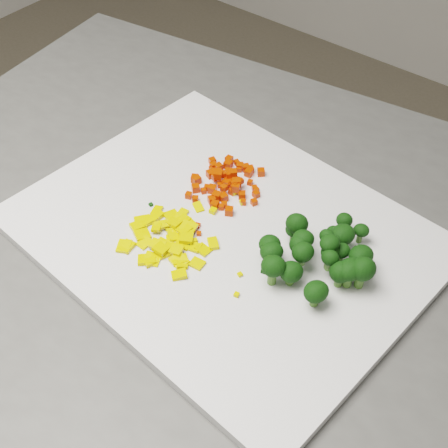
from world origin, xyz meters
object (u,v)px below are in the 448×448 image
Objects in this scene: counter_block at (239,414)px; cutting_board at (224,233)px; pepper_pile at (171,233)px; carrot_pile at (225,178)px; broccoli_pile at (318,243)px.

cutting_board is at bearing -153.50° from counter_block.
counter_block is 0.48m from pepper_pile.
pepper_pile is at bearing -86.66° from carrot_pile.
pepper_pile is at bearing -153.52° from broccoli_pile.
broccoli_pile is at bearing -12.14° from carrot_pile.
counter_block is 0.49m from carrot_pile.
counter_block is 0.46m from cutting_board.
carrot_pile is 0.17m from broccoli_pile.
carrot_pile is at bearing 144.36° from counter_block.
carrot_pile is 0.11m from pepper_pile.
broccoli_pile reaches higher than counter_block.
cutting_board is 0.12m from broccoli_pile.
counter_block is at bearing 43.51° from pepper_pile.
carrot_pile is at bearing 167.86° from broccoli_pile.
counter_block is 9.85× the size of carrot_pile.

